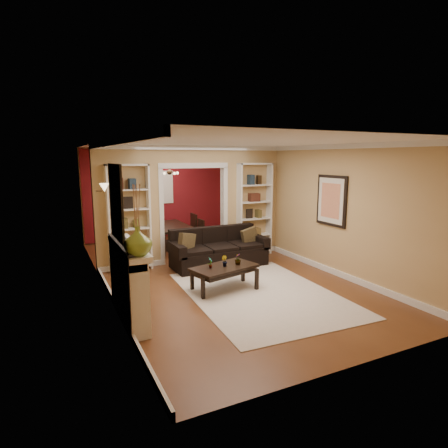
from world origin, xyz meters
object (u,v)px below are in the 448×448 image
fireplace (130,282)px  coffee_table (224,278)px  dining_table (171,236)px  sofa (219,248)px  bookshelf_left (129,218)px  bookshelf_right (254,209)px

fireplace → coffee_table: bearing=15.3°
fireplace → dining_table: 4.59m
sofa → dining_table: (-0.42, 2.18, -0.12)m
fireplace → sofa: bearing=39.1°
sofa → fireplace: 3.10m
bookshelf_left → fireplace: size_ratio=1.35×
bookshelf_right → dining_table: bearing=136.1°
coffee_table → fireplace: size_ratio=0.71×
bookshelf_left → fireplace: (-0.54, -2.53, -0.57)m
bookshelf_right → fireplace: bookshelf_right is taller
coffee_table → dining_table: size_ratio=0.68×
bookshelf_left → dining_table: bookshelf_left is taller
coffee_table → bookshelf_left: 2.58m
sofa → bookshelf_right: 1.55m
sofa → bookshelf_left: bookshelf_left is taller
dining_table → bookshelf_right: bearing=-133.9°
bookshelf_left → fireplace: bearing=-102.0°
bookshelf_left → dining_table: bearing=48.1°
coffee_table → bookshelf_left: bookshelf_left is taller
sofa → dining_table: bearing=101.0°
coffee_table → bookshelf_right: bearing=34.4°
coffee_table → bookshelf_right: (1.80, 2.03, 0.92)m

